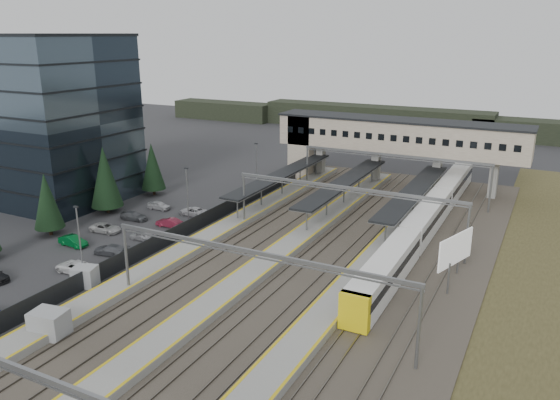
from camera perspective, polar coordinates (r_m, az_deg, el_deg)
The scene contains 15 objects.
ground at distance 60.36m, azimuth -8.93°, elevation -6.95°, with size 220.00×220.00×0.00m, color #2B2B2D.
office_building at distance 89.90m, azimuth -23.78°, elevation 7.85°, with size 24.30×18.30×24.30m.
conifer_row at distance 71.02m, azimuth -25.57°, elevation -0.61°, with size 4.42×49.82×9.50m.
car_park at distance 65.38m, azimuth -21.40°, elevation -5.48°, with size 10.55×44.23×1.27m.
lampposts at distance 64.47m, azimuth -14.25°, elevation -1.57°, with size 0.50×53.25×8.07m.
fence at distance 67.35m, azimuth -10.99°, elevation -3.56°, with size 0.08×90.00×2.00m.
relay_cabin_near at distance 50.18m, azimuth -22.95°, elevation -11.88°, with size 3.18×2.55×2.40m.
relay_cabin_far at distance 58.47m, azimuth -19.70°, elevation -7.52°, with size 2.67×2.43×2.03m.
rail_corridor at distance 59.73m, azimuth 1.24°, elevation -6.70°, with size 34.00×90.00×0.92m.
canopies at distance 78.57m, azimuth 6.74°, elevation 1.87°, with size 23.10×30.00×3.28m.
footbridge at distance 91.39m, azimuth 10.57°, elevation 6.42°, with size 40.40×6.40×11.20m.
gantries at distance 54.89m, azimuth 2.87°, elevation -2.49°, with size 28.40×62.28×7.17m.
train at distance 71.24m, azimuth 15.10°, elevation -1.93°, with size 2.65×55.28×3.33m.
billboard at distance 56.99m, azimuth 17.86°, elevation -5.09°, with size 2.14×6.03×5.42m.
treeline_far at distance 138.51m, azimuth 23.06°, elevation 6.81°, with size 170.00×19.00×7.00m.
Camera 1 is at (33.06, -44.26, 24.33)m, focal length 35.00 mm.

